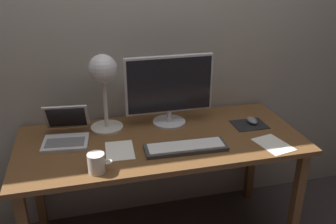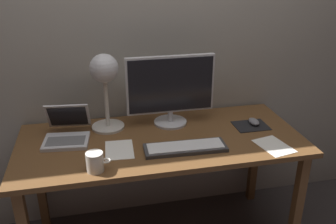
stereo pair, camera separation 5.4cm
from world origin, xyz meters
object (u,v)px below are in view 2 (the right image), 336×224
keyboard_main (185,147)px  desk_lamp (105,76)px  laptop (67,129)px  mouse (254,122)px  coffee_mug (95,162)px  monitor (170,88)px

keyboard_main → desk_lamp: 0.61m
laptop → mouse: size_ratio=3.23×
desk_lamp → coffee_mug: (-0.09, -0.46, -0.28)m
monitor → coffee_mug: monitor is taller
coffee_mug → keyboard_main: bearing=12.7°
desk_lamp → mouse: (0.87, -0.15, -0.30)m
mouse → coffee_mug: coffee_mug is taller
monitor → desk_lamp: desk_lamp is taller
laptop → desk_lamp: size_ratio=0.68×
monitor → keyboard_main: (0.01, -0.34, -0.22)m
monitor → mouse: (0.49, -0.13, -0.21)m
monitor → keyboard_main: 0.40m
laptop → desk_lamp: bearing=18.9°
keyboard_main → desk_lamp: (-0.38, 0.36, 0.31)m
laptop → coffee_mug: laptop is taller
laptop → mouse: bearing=-3.5°
keyboard_main → laptop: (-0.62, 0.28, 0.04)m
mouse → coffee_mug: 1.01m
coffee_mug → laptop: bearing=110.3°
monitor → coffee_mug: (-0.47, -0.44, -0.18)m
keyboard_main → coffee_mug: size_ratio=3.76×
coffee_mug → monitor: bearing=43.4°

